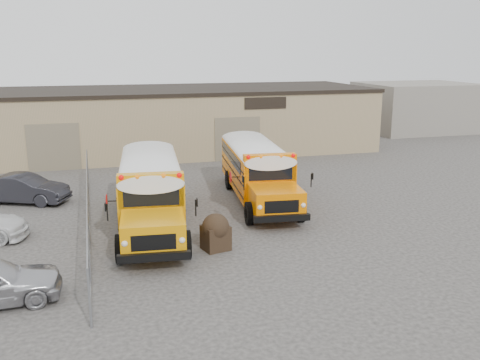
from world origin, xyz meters
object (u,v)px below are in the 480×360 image
object	(u,v)px
tarp_bundle	(216,231)
car_dark	(24,189)
school_bus_left	(149,157)
school_bus_right	(238,145)

from	to	relation	value
tarp_bundle	car_dark	bearing A→B (deg)	131.36
tarp_bundle	car_dark	size ratio (longest dim) A/B	0.33
school_bus_left	car_dark	xyz separation A→B (m)	(-6.38, -1.20, -1.03)
school_bus_left	car_dark	size ratio (longest dim) A/B	2.39
tarp_bundle	school_bus_right	bearing A→B (deg)	70.83
school_bus_left	car_dark	bearing A→B (deg)	-169.36
tarp_bundle	car_dark	xyz separation A→B (m)	(-7.80, 8.86, -0.01)
school_bus_right	tarp_bundle	distance (m)	13.35
school_bus_left	tarp_bundle	world-z (taller)	school_bus_left
tarp_bundle	car_dark	world-z (taller)	car_dark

